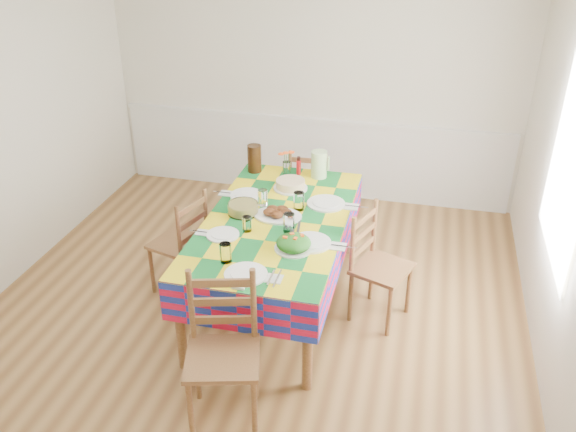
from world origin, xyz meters
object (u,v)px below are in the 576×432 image
object	(u,v)px
tea_pitcher	(254,158)
chair_far	(309,190)
chair_near	(223,353)
meat_platter	(278,213)
dining_table	(276,229)
chair_right	(377,266)
chair_left	(182,244)
green_pitcher	(319,164)

from	to	relation	value
tea_pitcher	chair_far	world-z (taller)	tea_pitcher
chair_near	chair_far	world-z (taller)	chair_near
meat_platter	chair_far	world-z (taller)	chair_far
dining_table	chair_near	size ratio (longest dim) A/B	1.96
chair_right	chair_left	bearing A→B (deg)	111.68
tea_pitcher	green_pitcher	bearing A→B (deg)	1.69
meat_platter	chair_near	xyz separation A→B (m)	(-0.01, -1.36, -0.32)
green_pitcher	tea_pitcher	size ratio (longest dim) A/B	0.96
chair_near	chair_far	xyz separation A→B (m)	(0.01, 2.63, -0.07)
tea_pitcher	chair_left	xyz separation A→B (m)	(-0.40, -0.88, -0.47)
chair_right	meat_platter	bearing A→B (deg)	108.67
green_pitcher	chair_far	xyz separation A→B (m)	(-0.17, 0.43, -0.48)
chair_near	chair_far	size ratio (longest dim) A/B	1.15
tea_pitcher	chair_near	size ratio (longest dim) A/B	0.24
chair_near	meat_platter	bearing A→B (deg)	74.22
dining_table	chair_near	world-z (taller)	chair_near
green_pitcher	tea_pitcher	distance (m)	0.61
chair_far	chair_right	bearing A→B (deg)	119.82
meat_platter	tea_pitcher	xyz separation A→B (m)	(-0.44, 0.82, 0.10)
chair_far	dining_table	bearing A→B (deg)	87.08
chair_left	green_pitcher	bearing A→B (deg)	148.31
dining_table	green_pitcher	distance (m)	0.93
meat_platter	chair_right	world-z (taller)	chair_right
dining_table	tea_pitcher	xyz separation A→B (m)	(-0.44, 0.87, 0.22)
dining_table	tea_pitcher	world-z (taller)	tea_pitcher
dining_table	chair_left	xyz separation A→B (m)	(-0.84, -0.01, -0.25)
chair_far	chair_right	xyz separation A→B (m)	(0.83, -1.30, 0.02)
dining_table	tea_pitcher	distance (m)	1.00
chair_near	chair_far	bearing A→B (deg)	74.48
chair_near	chair_left	world-z (taller)	chair_near
chair_right	tea_pitcher	bearing A→B (deg)	76.83
dining_table	chair_far	xyz separation A→B (m)	(0.00, 1.32, -0.27)
chair_far	tea_pitcher	bearing A→B (deg)	42.83
dining_table	chair_far	bearing A→B (deg)	89.91
meat_platter	chair_far	size ratio (longest dim) A/B	0.43
green_pitcher	dining_table	bearing A→B (deg)	-101.21
meat_platter	chair_left	distance (m)	0.92
dining_table	chair_right	world-z (taller)	chair_right
dining_table	chair_right	xyz separation A→B (m)	(0.84, 0.02, -0.24)
green_pitcher	chair_near	size ratio (longest dim) A/B	0.24
tea_pitcher	chair_near	bearing A→B (deg)	-79.04
meat_platter	chair_left	bearing A→B (deg)	-176.03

